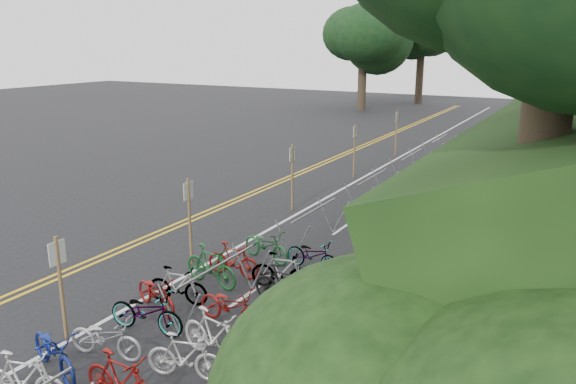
# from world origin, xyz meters

# --- Properties ---
(ground) EXTENTS (120.00, 120.00, 0.00)m
(ground) POSITION_xyz_m (0.00, 0.00, 0.00)
(ground) COLOR black
(ground) RESTS_ON ground
(road_markings) EXTENTS (7.47, 80.00, 0.01)m
(road_markings) POSITION_xyz_m (0.63, 10.10, 0.00)
(road_markings) COLOR gold
(road_markings) RESTS_ON ground
(red_curb) EXTENTS (0.25, 28.00, 0.10)m
(red_curb) POSITION_xyz_m (5.70, 12.00, 0.05)
(red_curb) COLOR maroon
(red_curb) RESTS_ON ground
(bike_racks_rest) EXTENTS (1.14, 23.00, 1.17)m
(bike_racks_rest) POSITION_xyz_m (3.00, 13.00, 0.85)
(bike_racks_rest) COLOR #91949A
(bike_racks_rest) RESTS_ON ground
(signpost_near) EXTENTS (0.08, 0.40, 2.34)m
(signpost_near) POSITION_xyz_m (0.98, 0.33, 1.34)
(signpost_near) COLOR brown
(signpost_near) RESTS_ON ground
(signposts_rest) EXTENTS (0.08, 18.40, 2.50)m
(signposts_rest) POSITION_xyz_m (0.60, 14.00, 1.43)
(signposts_rest) COLOR brown
(signposts_rest) RESTS_ON ground
(bike_front) EXTENTS (1.09, 1.75, 0.87)m
(bike_front) POSITION_xyz_m (1.68, 2.34, 0.43)
(bike_front) COLOR maroon
(bike_front) RESTS_ON ground
(bike_valet) EXTENTS (3.35, 11.13, 1.07)m
(bike_valet) POSITION_xyz_m (2.94, 1.56, 0.48)
(bike_valet) COLOR navy
(bike_valet) RESTS_ON ground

